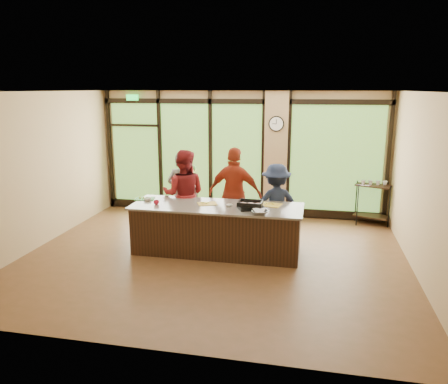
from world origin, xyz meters
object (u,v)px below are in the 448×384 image
at_px(cook_right, 276,204).
at_px(flower_stand, 188,204).
at_px(roasting_pan, 250,207).
at_px(island_base, 217,230).
at_px(cook_left, 183,194).
at_px(bar_cart, 373,198).

relative_size(cook_right, flower_stand, 1.89).
height_order(roasting_pan, flower_stand, roasting_pan).
bearing_deg(island_base, cook_left, 138.63).
bearing_deg(bar_cart, roasting_pan, -112.09).
distance_m(cook_left, roasting_pan, 1.81).
relative_size(roasting_pan, bar_cart, 0.42).
relative_size(roasting_pan, flower_stand, 0.51).
relative_size(cook_left, roasting_pan, 4.15).
height_order(island_base, flower_stand, island_base).
height_order(cook_right, bar_cart, cook_right).
xyz_separation_m(cook_left, roasting_pan, (1.56, -0.91, 0.06)).
bearing_deg(cook_right, bar_cart, -159.69).
height_order(cook_left, roasting_pan, cook_left).
height_order(cook_right, flower_stand, cook_right).
bearing_deg(cook_left, island_base, 140.09).
bearing_deg(island_base, roasting_pan, -9.73).
xyz_separation_m(cook_left, flower_stand, (-0.18, 0.96, -0.47)).
relative_size(cook_left, bar_cart, 1.75).
height_order(island_base, cook_right, cook_right).
distance_m(island_base, bar_cart, 3.96).
distance_m(cook_left, cook_right, 1.95).
xyz_separation_m(island_base, roasting_pan, (0.65, -0.11, 0.52)).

